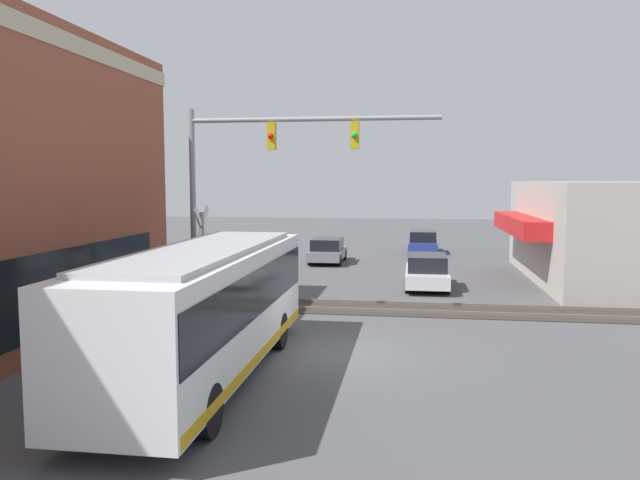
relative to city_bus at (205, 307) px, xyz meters
name	(u,v)px	position (x,y,z in m)	size (l,w,h in m)	color
ground_plane	(338,353)	(2.66, -2.80, -1.72)	(120.00, 120.00, 0.00)	#4C4C4F
shop_building	(618,232)	(16.56, -14.14, 0.58)	(13.16, 9.00, 4.60)	#B2ADA3
city_bus	(205,307)	(0.00, 0.00, 0.00)	(10.10, 2.59, 3.13)	white
traffic_signal_gantry	(260,164)	(6.95, 0.38, 3.49)	(0.42, 8.54, 7.09)	gray
crossing_signal	(202,251)	(6.30, 2.26, 0.57)	(1.41, 1.18, 3.81)	gray
rail_track_near	(357,307)	(8.66, -2.80, -1.69)	(2.60, 60.00, 0.15)	#332D28
parked_car_white	(427,273)	(13.27, -5.40, -1.04)	(4.33, 1.82, 1.49)	silver
parked_car_grey	(328,251)	(21.01, 0.00, -1.07)	(4.23, 1.82, 1.40)	slate
parked_car_blue	(423,243)	(26.53, -5.40, -1.04)	(4.78, 1.82, 1.46)	navy
pedestrian_at_crossing	(215,288)	(7.30, 2.14, -0.87)	(0.34, 0.34, 1.68)	#473828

